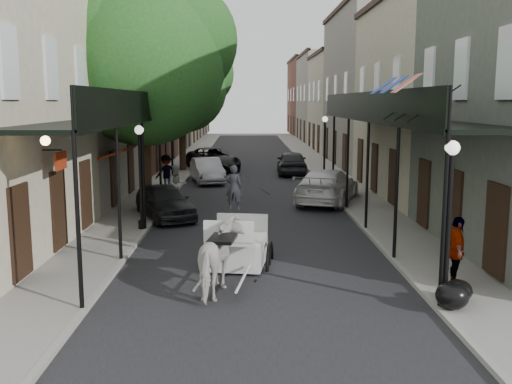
{
  "coord_description": "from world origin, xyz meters",
  "views": [
    {
      "loc": [
        -0.34,
        -14.17,
        4.66
      ],
      "look_at": [
        -0.01,
        5.04,
        1.6
      ],
      "focal_mm": 40.0,
      "sensor_mm": 36.0,
      "label": 1
    }
  ],
  "objects_px": {
    "carriage": "(240,223)",
    "car_right_far": "(292,163)",
    "car_left_near": "(165,201)",
    "tree_near": "(153,57)",
    "lamppost_right_near": "(448,222)",
    "car_left_mid": "(207,170)",
    "car_left_far": "(213,159)",
    "tree_far": "(187,83)",
    "pedestrian_sidewalk_right": "(457,251)",
    "car_right_near": "(327,186)",
    "horse": "(222,258)",
    "pedestrian_walking": "(177,185)",
    "lamppost_left": "(141,176)",
    "pedestrian_sidewalk_left": "(166,172)",
    "lamppost_right_far": "(325,148)"
  },
  "relations": [
    {
      "from": "carriage",
      "to": "car_right_far",
      "type": "height_order",
      "value": "carriage"
    },
    {
      "from": "carriage",
      "to": "car_left_near",
      "type": "distance_m",
      "value": 7.07
    },
    {
      "from": "tree_near",
      "to": "carriage",
      "type": "relative_size",
      "value": 3.2
    },
    {
      "from": "lamppost_right_near",
      "to": "car_left_mid",
      "type": "xyz_separation_m",
      "value": [
        -6.7,
        20.62,
        -1.34
      ]
    },
    {
      "from": "car_left_far",
      "to": "car_left_mid",
      "type": "bearing_deg",
      "value": -110.46
    },
    {
      "from": "car_right_far",
      "to": "carriage",
      "type": "bearing_deg",
      "value": 82.97
    },
    {
      "from": "tree_far",
      "to": "lamppost_right_near",
      "type": "height_order",
      "value": "tree_far"
    },
    {
      "from": "pedestrian_sidewalk_right",
      "to": "car_right_far",
      "type": "relative_size",
      "value": 0.38
    },
    {
      "from": "lamppost_right_near",
      "to": "car_right_near",
      "type": "xyz_separation_m",
      "value": [
        -0.68,
        13.88,
        -1.26
      ]
    },
    {
      "from": "tree_near",
      "to": "car_right_far",
      "type": "relative_size",
      "value": 2.12
    },
    {
      "from": "horse",
      "to": "pedestrian_walking",
      "type": "height_order",
      "value": "pedestrian_walking"
    },
    {
      "from": "tree_far",
      "to": "car_left_far",
      "type": "bearing_deg",
      "value": 10.55
    },
    {
      "from": "lamppost_left",
      "to": "pedestrian_sidewalk_right",
      "type": "bearing_deg",
      "value": -36.33
    },
    {
      "from": "lamppost_right_near",
      "to": "car_left_far",
      "type": "height_order",
      "value": "lamppost_right_near"
    },
    {
      "from": "lamppost_right_near",
      "to": "pedestrian_sidewalk_left",
      "type": "xyz_separation_m",
      "value": [
        -8.58,
        17.16,
        -1.02
      ]
    },
    {
      "from": "car_left_near",
      "to": "tree_far",
      "type": "bearing_deg",
      "value": 67.76
    },
    {
      "from": "lamppost_left",
      "to": "horse",
      "type": "bearing_deg",
      "value": -65.01
    },
    {
      "from": "lamppost_left",
      "to": "lamppost_right_far",
      "type": "relative_size",
      "value": 1.0
    },
    {
      "from": "car_left_mid",
      "to": "pedestrian_sidewalk_right",
      "type": "bearing_deg",
      "value": -81.52
    },
    {
      "from": "pedestrian_sidewalk_left",
      "to": "car_left_near",
      "type": "distance_m",
      "value": 6.87
    },
    {
      "from": "lamppost_left",
      "to": "pedestrian_walking",
      "type": "distance_m",
      "value": 5.74
    },
    {
      "from": "carriage",
      "to": "pedestrian_sidewalk_right",
      "type": "xyz_separation_m",
      "value": [
        5.4,
        -2.59,
        -0.18
      ]
    },
    {
      "from": "car_left_mid",
      "to": "car_left_far",
      "type": "relative_size",
      "value": 0.77
    },
    {
      "from": "tree_far",
      "to": "car_left_mid",
      "type": "distance_m",
      "value": 7.74
    },
    {
      "from": "car_left_near",
      "to": "car_left_far",
      "type": "height_order",
      "value": "car_left_far"
    },
    {
      "from": "lamppost_left",
      "to": "pedestrian_sidewalk_left",
      "type": "relative_size",
      "value": 2.03
    },
    {
      "from": "lamppost_right_far",
      "to": "car_right_near",
      "type": "xyz_separation_m",
      "value": [
        -0.68,
        -6.12,
        -1.26
      ]
    },
    {
      "from": "lamppost_right_near",
      "to": "carriage",
      "type": "distance_m",
      "value": 6.18
    },
    {
      "from": "tree_far",
      "to": "car_left_mid",
      "type": "height_order",
      "value": "tree_far"
    },
    {
      "from": "carriage",
      "to": "tree_near",
      "type": "bearing_deg",
      "value": 122.47
    },
    {
      "from": "horse",
      "to": "car_left_near",
      "type": "relative_size",
      "value": 0.52
    },
    {
      "from": "tree_far",
      "to": "lamppost_right_near",
      "type": "xyz_separation_m",
      "value": [
        8.35,
        -26.18,
        -3.79
      ]
    },
    {
      "from": "lamppost_left",
      "to": "lamppost_right_far",
      "type": "xyz_separation_m",
      "value": [
        8.2,
        12.0,
        0.0
      ]
    },
    {
      "from": "carriage",
      "to": "pedestrian_sidewalk_right",
      "type": "bearing_deg",
      "value": -17.26
    },
    {
      "from": "tree_far",
      "to": "lamppost_right_far",
      "type": "height_order",
      "value": "tree_far"
    },
    {
      "from": "pedestrian_walking",
      "to": "pedestrian_sidewalk_right",
      "type": "bearing_deg",
      "value": -75.66
    },
    {
      "from": "lamppost_right_near",
      "to": "car_right_far",
      "type": "relative_size",
      "value": 0.81
    },
    {
      "from": "horse",
      "to": "pedestrian_walking",
      "type": "relative_size",
      "value": 1.18
    },
    {
      "from": "pedestrian_sidewalk_left",
      "to": "lamppost_right_near",
      "type": "bearing_deg",
      "value": 83.59
    },
    {
      "from": "lamppost_right_near",
      "to": "tree_near",
      "type": "bearing_deg",
      "value": 124.27
    },
    {
      "from": "horse",
      "to": "lamppost_right_far",
      "type": "bearing_deg",
      "value": -96.68
    },
    {
      "from": "tree_near",
      "to": "lamppost_right_near",
      "type": "relative_size",
      "value": 2.6
    },
    {
      "from": "lamppost_right_near",
      "to": "lamppost_right_far",
      "type": "height_order",
      "value": "same"
    },
    {
      "from": "carriage",
      "to": "pedestrian_sidewalk_right",
      "type": "relative_size",
      "value": 1.72
    },
    {
      "from": "horse",
      "to": "car_left_far",
      "type": "bearing_deg",
      "value": -77.9
    },
    {
      "from": "pedestrian_walking",
      "to": "pedestrian_sidewalk_right",
      "type": "xyz_separation_m",
      "value": [
        8.36,
        -12.19,
        0.09
      ]
    },
    {
      "from": "lamppost_right_far",
      "to": "horse",
      "type": "xyz_separation_m",
      "value": [
        -5.04,
        -18.78,
        -1.15
      ]
    },
    {
      "from": "pedestrian_sidewalk_right",
      "to": "car_right_far",
      "type": "xyz_separation_m",
      "value": [
        -2.26,
        22.83,
        -0.22
      ]
    },
    {
      "from": "lamppost_right_near",
      "to": "lamppost_right_far",
      "type": "bearing_deg",
      "value": 90.0
    },
    {
      "from": "car_left_near",
      "to": "car_left_far",
      "type": "relative_size",
      "value": 0.73
    }
  ]
}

